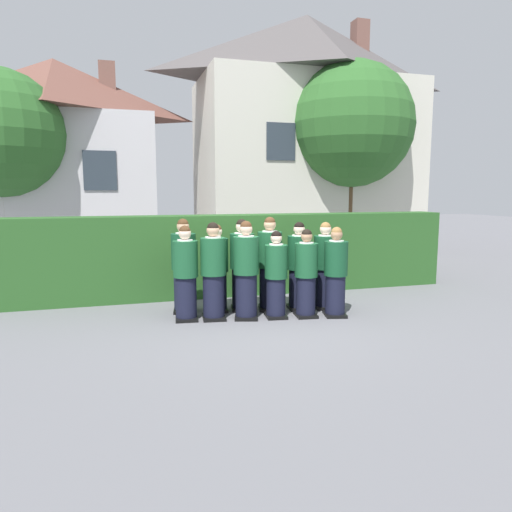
{
  "coord_description": "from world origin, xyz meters",
  "views": [
    {
      "loc": [
        -2.35,
        -7.65,
        2.2
      ],
      "look_at": [
        0.0,
        0.28,
        1.05
      ],
      "focal_mm": 32.9,
      "sensor_mm": 36.0,
      "label": 1
    }
  ],
  "objects": [
    {
      "name": "ground_plane",
      "position": [
        0.0,
        0.0,
        0.0
      ],
      "size": [
        60.0,
        60.0,
        0.0
      ],
      "primitive_type": "plane",
      "color": "slate"
    },
    {
      "name": "student_front_row_0",
      "position": [
        -1.27,
        0.23,
        0.77
      ],
      "size": [
        0.43,
        0.53,
        1.63
      ],
      "color": "black",
      "rests_on": "ground"
    },
    {
      "name": "student_front_row_1",
      "position": [
        -0.8,
        0.15,
        0.8
      ],
      "size": [
        0.44,
        0.52,
        1.68
      ],
      "color": "black",
      "rests_on": "ground"
    },
    {
      "name": "student_front_row_2",
      "position": [
        -0.25,
        0.03,
        0.81
      ],
      "size": [
        0.51,
        0.57,
        1.7
      ],
      "color": "black",
      "rests_on": "ground"
    },
    {
      "name": "student_front_row_3",
      "position": [
        0.26,
        -0.06,
        0.72
      ],
      "size": [
        0.4,
        0.47,
        1.52
      ],
      "color": "black",
      "rests_on": "ground"
    },
    {
      "name": "student_front_row_4",
      "position": [
        0.79,
        -0.15,
        0.74
      ],
      "size": [
        0.41,
        0.51,
        1.55
      ],
      "color": "black",
      "rests_on": "ground"
    },
    {
      "name": "student_front_row_5",
      "position": [
        1.3,
        -0.27,
        0.75
      ],
      "size": [
        0.46,
        0.53,
        1.58
      ],
      "color": "black",
      "rests_on": "ground"
    },
    {
      "name": "student_rear_row_0",
      "position": [
        -1.22,
        0.8,
        0.82
      ],
      "size": [
        0.47,
        0.57,
        1.71
      ],
      "color": "black",
      "rests_on": "ground"
    },
    {
      "name": "student_rear_row_1",
      "position": [
        -0.63,
        0.66,
        0.76
      ],
      "size": [
        0.42,
        0.5,
        1.6
      ],
      "color": "black",
      "rests_on": "ground"
    },
    {
      "name": "student_rear_row_2",
      "position": [
        -0.17,
        0.62,
        0.81
      ],
      "size": [
        0.46,
        0.54,
        1.69
      ],
      "color": "black",
      "rests_on": "ground"
    },
    {
      "name": "student_rear_row_3",
      "position": [
        0.33,
        0.5,
        0.83
      ],
      "size": [
        0.51,
        0.59,
        1.73
      ],
      "color": "black",
      "rests_on": "ground"
    },
    {
      "name": "student_rear_row_4",
      "position": [
        0.86,
        0.39,
        0.78
      ],
      "size": [
        0.44,
        0.52,
        1.64
      ],
      "color": "black",
      "rests_on": "ground"
    },
    {
      "name": "student_rear_row_5",
      "position": [
        1.36,
        0.32,
        0.78
      ],
      "size": [
        0.45,
        0.55,
        1.63
      ],
      "color": "black",
      "rests_on": "ground"
    },
    {
      "name": "hedge",
      "position": [
        0.0,
        2.0,
        0.85
      ],
      "size": [
        9.77,
        0.7,
        1.7
      ],
      "color": "#285623",
      "rests_on": "ground"
    },
    {
      "name": "school_building_main",
      "position": [
        4.05,
        7.87,
        4.14
      ],
      "size": [
        7.68,
        4.3,
        8.07
      ],
      "color": "beige",
      "rests_on": "ground"
    },
    {
      "name": "school_building_annex",
      "position": [
        -4.03,
        8.3,
        3.16
      ],
      "size": [
        6.01,
        3.96,
        6.17
      ],
      "color": "silver",
      "rests_on": "ground"
    },
    {
      "name": "oak_tree_right",
      "position": [
        4.79,
        5.94,
        4.24
      ],
      "size": [
        3.88,
        3.88,
        6.19
      ],
      "color": "brown",
      "rests_on": "ground"
    }
  ]
}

